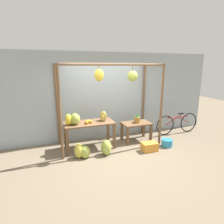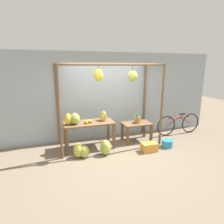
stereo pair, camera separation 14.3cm
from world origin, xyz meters
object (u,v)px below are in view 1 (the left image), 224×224
at_px(orange_pile, 88,122).
at_px(banana_pile_ground_right, 107,147).
at_px(papaya_pile, 103,116).
at_px(parked_bicycle, 177,123).
at_px(banana_pile_on_table, 73,119).
at_px(blue_bucket, 167,143).
at_px(fruit_crate_white, 149,147).
at_px(banana_pile_ground_left, 82,151).
at_px(pineapple_cluster, 137,119).

distance_m(orange_pile, banana_pile_ground_right, 0.90).
height_order(orange_pile, papaya_pile, papaya_pile).
height_order(banana_pile_ground_right, parked_bicycle, parked_bicycle).
height_order(banana_pile_on_table, blue_bucket, banana_pile_on_table).
xyz_separation_m(fruit_crate_white, blue_bucket, (0.65, 0.08, -0.01)).
distance_m(orange_pile, blue_bucket, 2.46).
height_order(banana_pile_ground_left, fruit_crate_white, banana_pile_ground_left).
bearing_deg(parked_bicycle, banana_pile_ground_right, -165.41).
relative_size(pineapple_cluster, banana_pile_ground_right, 0.69).
xyz_separation_m(banana_pile_ground_left, fruit_crate_white, (1.91, -0.21, -0.06)).
bearing_deg(orange_pile, parked_bicycle, 4.01).
relative_size(pineapple_cluster, fruit_crate_white, 0.66).
bearing_deg(banana_pile_on_table, orange_pile, -0.62).
bearing_deg(banana_pile_ground_left, pineapple_cluster, 18.59).
bearing_deg(banana_pile_ground_left, fruit_crate_white, -6.42).
bearing_deg(fruit_crate_white, orange_pile, 156.76).
xyz_separation_m(banana_pile_ground_left, papaya_pile, (0.77, 0.58, 0.73)).
distance_m(banana_pile_ground_right, fruit_crate_white, 1.25).
height_order(banana_pile_on_table, parked_bicycle, banana_pile_on_table).
bearing_deg(banana_pile_ground_left, papaya_pile, 37.12).
xyz_separation_m(banana_pile_ground_left, blue_bucket, (2.56, -0.13, -0.08)).
distance_m(banana_pile_ground_left, papaya_pile, 1.22).
bearing_deg(banana_pile_on_table, papaya_pile, 6.39).
relative_size(orange_pile, papaya_pile, 0.72).
height_order(pineapple_cluster, parked_bicycle, pineapple_cluster).
bearing_deg(fruit_crate_white, banana_pile_on_table, 161.02).
xyz_separation_m(banana_pile_on_table, fruit_crate_white, (2.03, -0.70, -0.82)).
height_order(pineapple_cluster, banana_pile_ground_right, pineapple_cluster).
bearing_deg(banana_pile_ground_right, parked_bicycle, 14.59).
relative_size(pineapple_cluster, parked_bicycle, 0.17).
xyz_separation_m(banana_pile_on_table, parked_bicycle, (3.70, 0.23, -0.58)).
xyz_separation_m(banana_pile_on_table, banana_pile_ground_right, (0.80, -0.53, -0.73)).
bearing_deg(banana_pile_on_table, banana_pile_ground_left, -75.76).
xyz_separation_m(blue_bucket, parked_bicycle, (1.01, 0.84, 0.26)).
relative_size(orange_pile, banana_pile_ground_left, 0.48).
bearing_deg(pineapple_cluster, fruit_crate_white, -92.10).
bearing_deg(banana_pile_ground_left, banana_pile_on_table, 104.24).
relative_size(banana_pile_ground_right, fruit_crate_white, 0.96).
xyz_separation_m(banana_pile_ground_right, papaya_pile, (0.10, 0.63, 0.71)).
distance_m(banana_pile_ground_right, parked_bicycle, 3.00).
bearing_deg(parked_bicycle, papaya_pile, -177.44).
xyz_separation_m(pineapple_cluster, banana_pile_ground_left, (-1.94, -0.65, -0.53)).
height_order(blue_bucket, papaya_pile, papaya_pile).
relative_size(pineapple_cluster, papaya_pile, 0.97).
bearing_deg(banana_pile_on_table, banana_pile_ground_right, -33.68).
bearing_deg(orange_pile, fruit_crate_white, -23.24).
bearing_deg(orange_pile, banana_pile_ground_right, -54.13).
xyz_separation_m(fruit_crate_white, parked_bicycle, (1.66, 0.93, 0.25)).
bearing_deg(blue_bucket, banana_pile_ground_left, 177.09).
bearing_deg(blue_bucket, banana_pile_on_table, 167.10).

